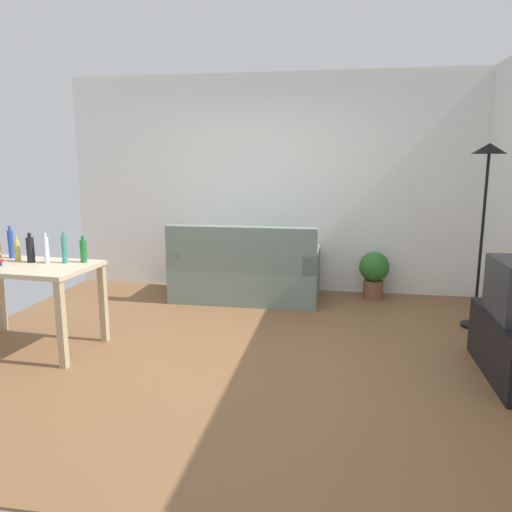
% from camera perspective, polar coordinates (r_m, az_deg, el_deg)
% --- Properties ---
extents(ground_plane, '(5.20, 4.40, 0.02)m').
position_cam_1_polar(ground_plane, '(4.51, -2.36, -10.70)').
color(ground_plane, brown).
extents(wall_rear, '(5.20, 0.10, 2.70)m').
position_cam_1_polar(wall_rear, '(6.36, 1.70, 8.24)').
color(wall_rear, white).
rests_on(wall_rear, ground_plane).
extents(couch, '(1.72, 0.84, 0.92)m').
position_cam_1_polar(couch, '(5.94, -1.21, -2.11)').
color(couch, slate).
rests_on(couch, ground_plane).
extents(torchiere_lamp, '(0.32, 0.32, 1.81)m').
position_cam_1_polar(torchiere_lamp, '(5.27, 24.91, 7.35)').
color(torchiere_lamp, black).
rests_on(torchiere_lamp, ground_plane).
extents(desk, '(1.25, 0.79, 0.76)m').
position_cam_1_polar(desk, '(4.79, -24.98, -2.17)').
color(desk, '#C6B28E').
rests_on(desk, ground_plane).
extents(potted_plant, '(0.36, 0.36, 0.57)m').
position_cam_1_polar(potted_plant, '(6.15, 13.39, -1.74)').
color(potted_plant, brown).
rests_on(potted_plant, ground_plane).
extents(bottle_blue, '(0.05, 0.05, 0.30)m').
position_cam_1_polar(bottle_blue, '(5.11, -26.30, 1.27)').
color(bottle_blue, '#2347A3').
rests_on(bottle_blue, desk).
extents(bottle_squat, '(0.05, 0.05, 0.22)m').
position_cam_1_polar(bottle_squat, '(4.93, -25.71, 0.56)').
color(bottle_squat, '#BCB24C').
rests_on(bottle_squat, desk).
extents(bottle_dark, '(0.07, 0.07, 0.26)m').
position_cam_1_polar(bottle_dark, '(4.82, -24.46, 0.70)').
color(bottle_dark, black).
rests_on(bottle_dark, desk).
extents(bottle_clear, '(0.05, 0.05, 0.27)m').
position_cam_1_polar(bottle_clear, '(4.72, -22.93, 0.66)').
color(bottle_clear, silver).
rests_on(bottle_clear, desk).
extents(bottle_tall, '(0.05, 0.05, 0.28)m').
position_cam_1_polar(bottle_tall, '(4.67, -21.14, 0.75)').
color(bottle_tall, teal).
rests_on(bottle_tall, desk).
extents(bottle_green, '(0.06, 0.06, 0.24)m').
position_cam_1_polar(bottle_green, '(4.65, -19.19, 0.58)').
color(bottle_green, '#1E722D').
rests_on(bottle_green, desk).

